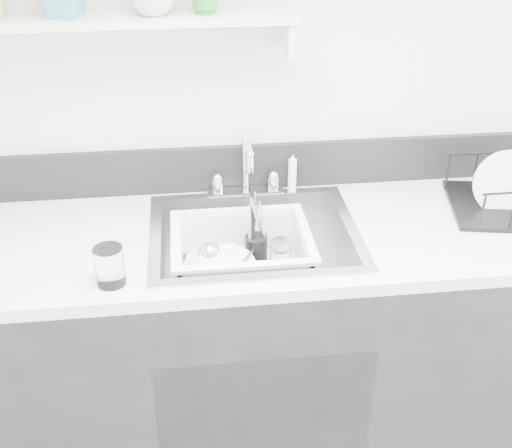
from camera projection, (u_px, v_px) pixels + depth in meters
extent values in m
cube|color=silver|center=(243.00, 82.00, 2.04)|extent=(3.50, 0.02, 2.60)
cube|color=black|center=(254.00, 350.00, 2.22)|extent=(3.20, 0.62, 0.88)
cube|color=silver|center=(254.00, 238.00, 1.99)|extent=(3.20, 0.62, 0.04)
cube|color=black|center=(244.00, 167.00, 2.19)|extent=(3.20, 0.02, 0.16)
cube|color=silver|center=(246.00, 192.00, 2.19)|extent=(0.26, 0.06, 0.02)
cylinder|color=silver|center=(218.00, 186.00, 2.17)|extent=(0.04, 0.04, 0.05)
cylinder|color=silver|center=(273.00, 183.00, 2.19)|extent=(0.04, 0.04, 0.05)
cylinder|color=silver|center=(245.00, 165.00, 2.14)|extent=(0.02, 0.02, 0.20)
cylinder|color=silver|center=(248.00, 145.00, 2.02)|extent=(0.02, 0.15, 0.02)
cylinder|color=white|center=(292.00, 173.00, 2.17)|extent=(0.03, 0.03, 0.14)
cube|color=silver|center=(123.00, 19.00, 1.83)|extent=(1.00, 0.16, 0.02)
cube|color=silver|center=(288.00, 35.00, 1.91)|extent=(0.02, 0.14, 0.10)
cylinder|color=white|center=(230.00, 281.00, 2.01)|extent=(0.21, 0.21, 0.01)
cylinder|color=white|center=(231.00, 276.00, 2.00)|extent=(0.20, 0.20, 0.01)
cylinder|color=white|center=(226.00, 270.00, 1.98)|extent=(0.23, 0.23, 0.08)
cylinder|color=black|center=(256.00, 249.00, 2.09)|extent=(0.07, 0.07, 0.09)
cylinder|color=silver|center=(252.00, 226.00, 2.06)|extent=(0.01, 0.05, 0.18)
cylinder|color=silver|center=(261.00, 231.00, 2.05)|extent=(0.02, 0.04, 0.17)
cylinder|color=black|center=(253.00, 222.00, 2.04)|extent=(0.01, 0.05, 0.20)
cylinder|color=white|center=(281.00, 256.00, 2.05)|extent=(0.10, 0.10, 0.10)
cylinder|color=white|center=(110.00, 266.00, 1.72)|extent=(0.10, 0.10, 0.11)
imported|color=white|center=(282.00, 277.00, 2.00)|extent=(0.16, 0.16, 0.04)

